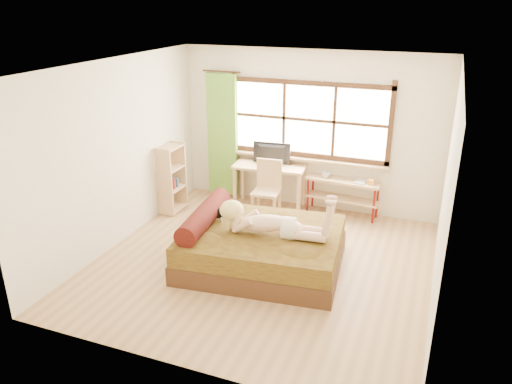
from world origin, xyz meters
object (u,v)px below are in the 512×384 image
at_px(bookshelf, 172,178).
at_px(kitten, 217,212).
at_px(desk, 270,171).
at_px(chair, 268,185).
at_px(pipe_shelf, 343,189).
at_px(bed, 259,246).
at_px(woman, 272,212).

bearing_deg(bookshelf, kitten, -38.87).
distance_m(desk, chair, 0.40).
distance_m(kitten, pipe_shelf, 2.46).
relative_size(bed, bookshelf, 1.95).
distance_m(woman, chair, 1.84).
xyz_separation_m(bed, bookshelf, (-2.05, 1.24, 0.31)).
bearing_deg(bed, chair, 99.59).
xyz_separation_m(bed, chair, (-0.46, 1.64, 0.25)).
bearing_deg(kitten, bookshelf, 134.51).
relative_size(kitten, bookshelf, 0.27).
xyz_separation_m(woman, chair, (-0.66, 1.69, -0.31)).
distance_m(woman, pipe_shelf, 2.26).
height_order(bed, desk, bed).
xyz_separation_m(desk, pipe_shelf, (1.27, 0.12, -0.21)).
relative_size(desk, pipe_shelf, 1.00).
relative_size(desk, chair, 1.32).
bearing_deg(desk, bed, -79.32).
height_order(woman, chair, woman).
height_order(woman, pipe_shelf, woman).
xyz_separation_m(kitten, chair, (0.21, 1.54, -0.12)).
height_order(chair, pipe_shelf, chair).
bearing_deg(pipe_shelf, chair, -152.62).
bearing_deg(bed, pipe_shelf, 65.21).
height_order(woman, kitten, woman).
distance_m(bed, desk, 2.12).
bearing_deg(bookshelf, bed, -30.64).
height_order(bed, bookshelf, bookshelf).
xyz_separation_m(chair, bookshelf, (-1.59, -0.40, 0.06)).
bearing_deg(pipe_shelf, kitten, -119.28).
bearing_deg(kitten, bed, -15.04).
height_order(desk, pipe_shelf, desk).
distance_m(desk, pipe_shelf, 1.30).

